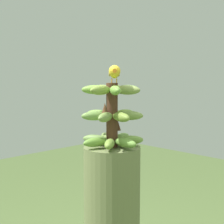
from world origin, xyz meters
TOP-DOWN VIEW (x-y plane):
  - banana_bunch at (-0.00, -0.00)m, footprint 0.31×0.31m
  - perched_bird at (0.03, -0.02)m, footprint 0.16×0.15m

SIDE VIEW (x-z plane):
  - banana_bunch at x=0.00m, z-range 1.03..1.34m
  - perched_bird at x=0.03m, z-range 1.34..1.43m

